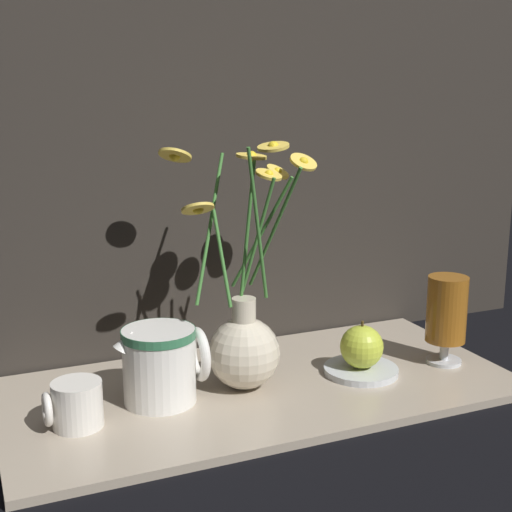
{
  "coord_description": "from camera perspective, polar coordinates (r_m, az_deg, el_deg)",
  "views": [
    {
      "loc": [
        -0.39,
        -0.9,
        0.43
      ],
      "look_at": [
        -0.01,
        0.0,
        0.21
      ],
      "focal_mm": 50.0,
      "sensor_mm": 36.0,
      "label": 1
    }
  ],
  "objects": [
    {
      "name": "backdrop_wall",
      "position": [
        1.17,
        -3.57,
        18.76
      ],
      "size": [
        1.25,
        0.02,
        1.1
      ],
      "color": "#2D2823",
      "rests_on": "ground_plane"
    },
    {
      "name": "yellow_mug",
      "position": [
        0.96,
        -14.26,
        -11.45
      ],
      "size": [
        0.07,
        0.06,
        0.06
      ],
      "color": "silver",
      "rests_on": "shelf"
    },
    {
      "name": "ceramic_pitcher",
      "position": [
        1.0,
        -7.53,
        -8.42
      ],
      "size": [
        0.13,
        0.1,
        0.12
      ],
      "color": "white",
      "rests_on": "shelf"
    },
    {
      "name": "shelf",
      "position": [
        1.07,
        0.4,
        -10.48
      ],
      "size": [
        0.75,
        0.36,
        0.01
      ],
      "color": "tan",
      "rests_on": "ground_plane"
    },
    {
      "name": "tea_glass",
      "position": [
        1.16,
        15.0,
        -4.34
      ],
      "size": [
        0.06,
        0.06,
        0.14
      ],
      "color": "silver",
      "rests_on": "shelf"
    },
    {
      "name": "orange_fruit",
      "position": [
        1.1,
        8.45,
        -7.19
      ],
      "size": [
        0.07,
        0.07,
        0.07
      ],
      "color": "#B7C638",
      "rests_on": "saucer_plate"
    },
    {
      "name": "saucer_plate",
      "position": [
        1.12,
        8.39,
        -9.02
      ],
      "size": [
        0.11,
        0.11,
        0.01
      ],
      "color": "silver",
      "rests_on": "shelf"
    },
    {
      "name": "vase_with_flowers",
      "position": [
        1.03,
        -0.93,
        -6.62
      ],
      "size": [
        0.24,
        0.17,
        0.36
      ],
      "color": "beige",
      "rests_on": "shelf"
    },
    {
      "name": "ground_plane",
      "position": [
        1.07,
        0.4,
        -10.77
      ],
      "size": [
        6.0,
        6.0,
        0.0
      ],
      "primitive_type": "plane",
      "color": "black"
    }
  ]
}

